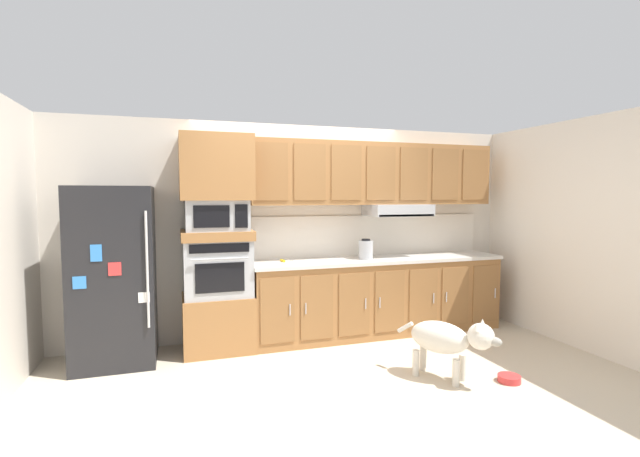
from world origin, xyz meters
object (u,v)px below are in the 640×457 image
Objects in this scene: dog at (448,339)px; dog_food_bowl at (509,378)px; refrigerator at (114,275)px; microwave at (217,215)px; built_in_oven at (217,267)px; electric_kettle at (366,250)px; screwdriver at (283,261)px.

dog is 0.65m from dog_food_bowl.
dog is at bearing -25.69° from refrigerator.
microwave reaches higher than dog_food_bowl.
built_in_oven reaches higher than dog.
built_in_oven is 3.50× the size of dog_food_bowl.
built_in_oven is at bearing 145.09° from dog_food_bowl.
refrigerator is 2.73× the size of microwave.
built_in_oven is 2.92× the size of electric_kettle.
dog_food_bowl is (0.69, -1.63, -1.00)m from electric_kettle.
screwdriver is 1.98m from dog.
refrigerator reaches higher than dog.
dog is (1.90, -1.47, -0.52)m from built_in_oven.
refrigerator is at bearing -176.16° from built_in_oven.
electric_kettle is at bearing -1.58° from built_in_oven.
refrigerator reaches higher than electric_kettle.
refrigerator is at bearing -176.19° from screwdriver.
screwdriver is at bearing -176.89° from dog.
refrigerator is 1.01m from built_in_oven.
electric_kettle is (0.97, -0.10, 0.10)m from screwdriver.
built_in_oven is 0.83× the size of dog.
electric_kettle is at bearing 153.19° from dog.
electric_kettle is (2.72, 0.02, 0.15)m from refrigerator.
dog_food_bowl is (3.41, -1.61, -0.85)m from refrigerator.
dog_food_bowl is at bearing -25.25° from refrigerator.
screwdriver is (1.75, 0.12, 0.05)m from refrigerator.
built_in_oven reaches higher than electric_kettle.
dog is (1.90, -1.47, -1.08)m from microwave.
dog is at bearing 157.34° from dog_food_bowl.
screwdriver reaches higher than dog.
screwdriver is at bearing 3.81° from refrigerator.
dog is at bearing -37.69° from microwave.
refrigerator is at bearing -179.57° from electric_kettle.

